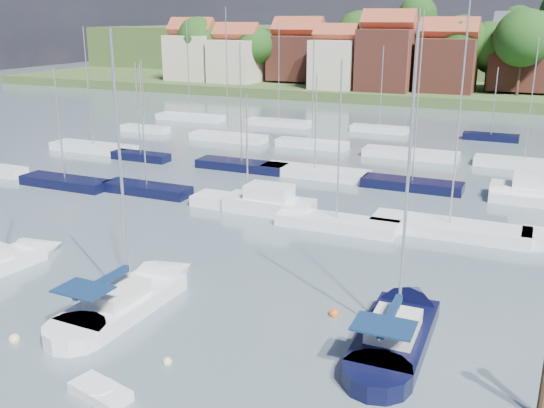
% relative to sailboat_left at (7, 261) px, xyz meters
% --- Properties ---
extents(ground, '(260.00, 260.00, 0.00)m').
position_rel_sailboat_left_xyz_m(ground, '(15.63, 36.18, -0.37)').
color(ground, '#42505A').
rests_on(ground, ground).
extents(sailboat_left, '(3.66, 9.27, 12.39)m').
position_rel_sailboat_left_xyz_m(sailboat_left, '(0.00, 0.00, 0.00)').
color(sailboat_left, white).
rests_on(sailboat_left, ground).
extents(sailboat_centre, '(3.40, 11.41, 15.38)m').
position_rel_sailboat_left_xyz_m(sailboat_centre, '(10.17, -0.47, -0.01)').
color(sailboat_centre, white).
rests_on(sailboat_centre, ground).
extents(sailboat_navy, '(3.15, 11.36, 15.69)m').
position_rel_sailboat_left_xyz_m(sailboat_navy, '(23.78, 1.82, -0.01)').
color(sailboat_navy, black).
rests_on(sailboat_navy, ground).
extents(tender, '(2.85, 1.77, 0.57)m').
position_rel_sailboat_left_xyz_m(tender, '(13.90, -8.39, -0.15)').
color(tender, white).
rests_on(tender, ground).
extents(timber_piling, '(0.40, 0.40, 6.20)m').
position_rel_sailboat_left_xyz_m(timber_piling, '(30.11, -2.74, 0.58)').
color(timber_piling, '#4C331E').
rests_on(timber_piling, ground).
extents(buoy_b, '(0.53, 0.53, 0.53)m').
position_rel_sailboat_left_xyz_m(buoy_b, '(7.34, -6.54, -0.37)').
color(buoy_b, beige).
rests_on(buoy_b, ground).
extents(buoy_c, '(0.55, 0.55, 0.55)m').
position_rel_sailboat_left_xyz_m(buoy_c, '(8.85, -5.11, -0.37)').
color(buoy_c, beige).
rests_on(buoy_c, ground).
extents(buoy_d, '(0.42, 0.42, 0.42)m').
position_rel_sailboat_left_xyz_m(buoy_d, '(15.03, -5.26, -0.37)').
color(buoy_d, beige).
rests_on(buoy_d, ground).
extents(buoy_e, '(0.53, 0.53, 0.53)m').
position_rel_sailboat_left_xyz_m(buoy_e, '(20.31, 2.01, -0.37)').
color(buoy_e, '#D85914').
rests_on(buoy_e, ground).
extents(marina_field, '(79.62, 41.41, 15.93)m').
position_rel_sailboat_left_xyz_m(marina_field, '(17.54, 31.33, 0.06)').
color(marina_field, white).
rests_on(marina_field, ground).
extents(far_shore_town, '(212.46, 90.00, 22.27)m').
position_rel_sailboat_left_xyz_m(far_shore_town, '(17.86, 128.85, 4.24)').
color(far_shore_town, '#40592C').
rests_on(far_shore_town, ground).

